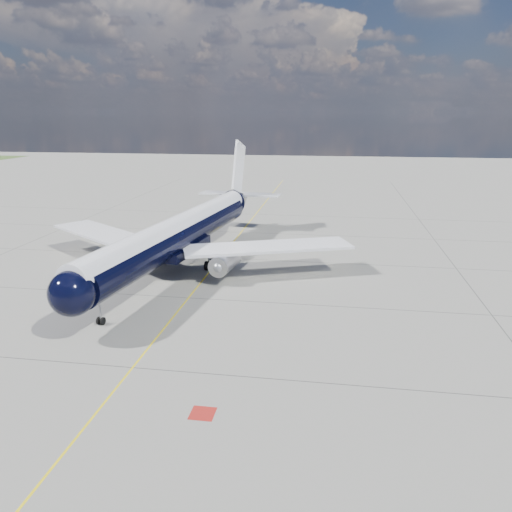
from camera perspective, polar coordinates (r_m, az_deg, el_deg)
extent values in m
plane|color=gray|center=(71.20, -3.19, 0.88)|extent=(320.00, 320.00, 0.00)
cube|color=yellow|center=(66.51, -4.08, -0.23)|extent=(0.16, 160.00, 0.01)
cube|color=maroon|center=(33.85, -6.13, -17.45)|extent=(1.60, 1.60, 0.01)
cylinder|color=black|center=(60.80, -8.91, 2.26)|extent=(8.86, 39.26, 3.91)
sphere|color=black|center=(43.87, -20.29, -4.02)|extent=(4.37, 4.37, 3.91)
cone|color=black|center=(82.72, -1.85, 6.54)|extent=(4.79, 7.64, 3.91)
cylinder|color=white|center=(60.58, -8.95, 3.16)|extent=(8.27, 41.19, 3.05)
cube|color=black|center=(43.54, -20.52, -3.41)|extent=(2.61, 1.54, 0.57)
cube|color=white|center=(67.50, -16.67, 2.34)|extent=(19.08, 15.61, 0.33)
cube|color=white|center=(58.82, 1.35, 1.05)|extent=(20.29, 11.78, 0.33)
cube|color=black|center=(61.16, -8.86, 0.95)|extent=(5.60, 10.75, 1.03)
cylinder|color=#B8B8C0|center=(62.69, -15.17, 0.31)|extent=(2.89, 4.99, 2.30)
cylinder|color=#B8B8C0|center=(57.03, -3.59, -0.70)|extent=(2.89, 4.99, 2.30)
sphere|color=gray|center=(60.94, -16.21, -0.22)|extent=(1.27, 1.27, 1.13)
sphere|color=gray|center=(55.09, -4.35, -1.32)|extent=(1.27, 1.27, 1.13)
cube|color=white|center=(62.66, -15.13, 1.04)|extent=(0.64, 3.29, 1.13)
cube|color=white|center=(56.99, -3.54, 0.10)|extent=(0.64, 3.29, 1.13)
cube|color=white|center=(81.53, -1.99, 10.12)|extent=(1.16, 6.51, 8.77)
cube|color=white|center=(82.59, -1.85, 7.10)|extent=(13.68, 4.97, 0.23)
cylinder|color=gray|center=(47.64, -17.40, -6.06)|extent=(0.21, 0.21, 2.16)
cylinder|color=black|center=(48.10, -17.51, -7.05)|extent=(0.28, 0.74, 0.72)
cylinder|color=black|center=(47.88, -17.10, -7.13)|extent=(0.28, 0.74, 0.72)
cylinder|color=gray|center=(64.30, -10.88, 0.22)|extent=(0.30, 0.30, 1.95)
cylinder|color=gray|center=(61.65, -5.42, -0.25)|extent=(0.30, 0.30, 1.95)
cylinder|color=black|center=(64.04, -11.07, -0.62)|extent=(0.60, 1.18, 1.13)
cylinder|color=black|center=(65.01, -10.62, -0.35)|extent=(0.60, 1.18, 1.13)
cylinder|color=black|center=(61.38, -5.59, -1.12)|extent=(0.60, 1.18, 1.13)
cylinder|color=black|center=(62.39, -5.21, -0.83)|extent=(0.60, 1.18, 1.13)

